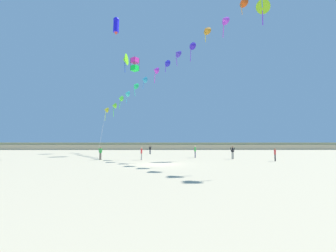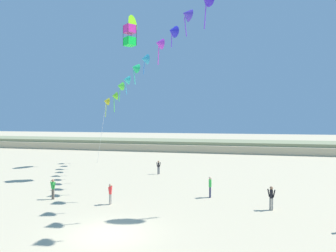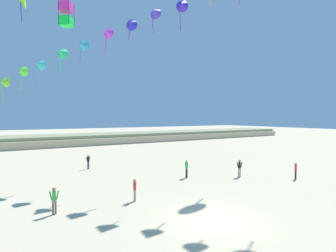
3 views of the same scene
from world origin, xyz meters
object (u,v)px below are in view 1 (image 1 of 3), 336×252
(person_mid_center, at_px, (100,152))
(large_kite_outer_drift, at_px, (125,60))
(person_near_right, at_px, (141,153))
(large_kite_high_solo, at_px, (135,64))
(person_far_right, at_px, (275,154))
(large_kite_low_lead, at_px, (116,25))
(person_far_center, at_px, (150,149))
(large_kite_mid_trail, at_px, (262,7))
(person_far_left, at_px, (195,151))
(person_near_left, at_px, (233,151))

(person_mid_center, relative_size, large_kite_outer_drift, 0.40)
(person_near_right, bearing_deg, person_mid_center, 176.93)
(large_kite_high_solo, bearing_deg, large_kite_outer_drift, 110.48)
(person_far_right, xyz_separation_m, large_kite_low_lead, (-19.75, 7.47, 18.82))
(person_near_right, height_order, person_far_center, person_far_center)
(person_far_right, xyz_separation_m, large_kite_mid_trail, (1.56, 5.43, 20.53))
(person_far_left, bearing_deg, person_mid_center, -163.84)
(person_near_right, distance_m, person_far_left, 7.87)
(person_far_center, relative_size, large_kite_outer_drift, 0.39)
(large_kite_outer_drift, bearing_deg, person_near_left, -46.07)
(person_near_right, height_order, large_kite_outer_drift, large_kite_outer_drift)
(person_near_right, xyz_separation_m, person_far_center, (0.18, 12.62, 0.01))
(large_kite_low_lead, relative_size, large_kite_outer_drift, 0.69)
(large_kite_mid_trail, xyz_separation_m, large_kite_high_solo, (-19.07, 6.60, -6.10))
(person_mid_center, bearing_deg, person_near_right, -3.07)
(person_far_right, distance_m, large_kite_outer_drift, 34.86)
(person_far_center, distance_m, large_kite_outer_drift, 20.45)
(person_near_left, xyz_separation_m, large_kite_low_lead, (-15.93, 4.24, 18.71))
(large_kite_low_lead, distance_m, large_kite_outer_drift, 13.46)
(person_far_right, height_order, large_kite_outer_drift, large_kite_outer_drift)
(large_kite_low_lead, height_order, large_kite_mid_trail, large_kite_mid_trail)
(person_far_left, distance_m, large_kite_outer_drift, 27.07)
(large_kite_low_lead, bearing_deg, large_kite_outer_drift, 94.59)
(person_near_right, distance_m, large_kite_high_solo, 17.77)
(person_mid_center, relative_size, person_far_left, 0.94)
(person_far_center, bearing_deg, person_far_right, -44.02)
(person_near_right, relative_size, person_mid_center, 0.97)
(person_far_right, relative_size, large_kite_high_solo, 0.67)
(person_far_right, bearing_deg, large_kite_low_lead, 159.27)
(person_far_left, xyz_separation_m, large_kite_outer_drift, (-12.58, 15.29, 18.46))
(person_near_left, xyz_separation_m, person_far_center, (-11.19, 11.27, -0.06))
(person_far_right, relative_size, large_kite_low_lead, 0.54)
(person_near_right, height_order, large_kite_high_solo, large_kite_high_solo)
(person_far_right, bearing_deg, person_near_right, 172.96)
(person_near_left, height_order, person_mid_center, person_near_left)
(person_mid_center, xyz_separation_m, person_far_left, (11.91, 3.45, 0.05))
(person_near_left, relative_size, person_far_right, 1.12)
(large_kite_outer_drift, bearing_deg, person_far_right, -45.09)
(person_near_right, height_order, person_far_right, person_near_right)
(person_near_left, distance_m, large_kite_low_lead, 24.94)
(person_mid_center, distance_m, person_far_left, 12.40)
(large_kite_mid_trail, relative_size, large_kite_outer_drift, 0.91)
(large_kite_high_solo, bearing_deg, person_mid_center, -104.98)
(person_far_center, height_order, large_kite_mid_trail, large_kite_mid_trail)
(large_kite_high_solo, bearing_deg, large_kite_low_lead, -116.12)
(person_far_center, distance_m, large_kite_high_solo, 14.81)
(person_far_center, relative_size, large_kite_low_lead, 0.56)
(person_far_left, distance_m, large_kite_high_solo, 18.22)
(large_kite_low_lead, distance_m, large_kite_high_solo, 6.71)
(person_near_left, bearing_deg, large_kite_high_solo, 147.30)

